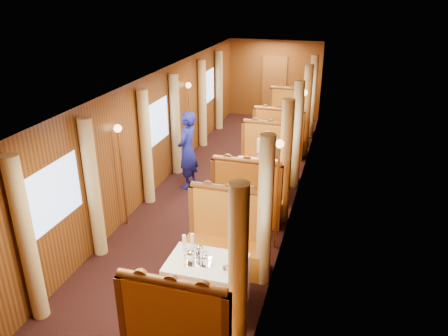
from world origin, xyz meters
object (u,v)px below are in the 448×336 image
at_px(table_far, 284,130).
at_px(tea_tray, 198,262).
at_px(banquette_near_fwd, 180,335).
at_px(rose_vase_far, 285,111).
at_px(passenger, 266,152).
at_px(banquette_near_aft, 227,242).
at_px(fruit_plate, 228,268).
at_px(banquette_mid_fwd, 248,201).
at_px(teapot_back, 199,252).
at_px(steward, 187,150).
at_px(banquette_far_aft, 289,118).
at_px(teapot_left, 191,258).
at_px(teapot_right, 205,262).
at_px(banquette_mid_aft, 268,161).
at_px(table_mid, 259,181).
at_px(banquette_far_fwd, 278,140).
at_px(table_near, 207,285).
at_px(rose_vase_mid, 258,156).

xyz_separation_m(table_far, tea_tray, (-0.10, -7.04, 0.38)).
bearing_deg(banquette_near_fwd, rose_vase_far, 89.96).
bearing_deg(rose_vase_far, passenger, -90.11).
xyz_separation_m(banquette_near_aft, fruit_plate, (0.32, -1.10, 0.35)).
bearing_deg(banquette_mid_fwd, banquette_near_aft, -90.00).
relative_size(teapot_back, rose_vase_far, 0.48).
bearing_deg(tea_tray, table_far, 89.21).
height_order(banquette_mid_fwd, steward, steward).
xyz_separation_m(banquette_far_aft, steward, (-1.60, -4.41, 0.43)).
relative_size(banquette_far_aft, tea_tray, 3.94).
relative_size(banquette_far_aft, teapot_left, 7.35).
distance_m(banquette_near_fwd, teapot_back, 1.18).
height_order(steward, passenger, steward).
bearing_deg(banquette_near_fwd, passenger, 90.00).
bearing_deg(teapot_right, teapot_back, 114.44).
bearing_deg(banquette_mid_fwd, banquette_near_fwd, -90.00).
bearing_deg(steward, tea_tray, 25.61).
bearing_deg(banquette_mid_aft, tea_tray, -91.22).
xyz_separation_m(banquette_far_aft, passenger, (-0.00, -3.74, 0.32)).
bearing_deg(banquette_mid_aft, steward, -150.23).
distance_m(rose_vase_far, steward, 3.73).
distance_m(table_mid, tea_tray, 3.56).
relative_size(banquette_near_aft, tea_tray, 3.94).
distance_m(tea_tray, passenger, 4.32).
bearing_deg(banquette_far_aft, banquette_near_fwd, -90.00).
relative_size(banquette_mid_aft, banquette_far_fwd, 1.00).
height_order(teapot_right, steward, steward).
distance_m(banquette_mid_fwd, teapot_back, 2.43).
bearing_deg(steward, fruit_plate, 30.67).
height_order(banquette_far_fwd, rose_vase_far, banquette_far_fwd).
xyz_separation_m(steward, passenger, (1.60, 0.68, -0.11)).
distance_m(table_near, banquette_mid_aft, 4.51).
height_order(tea_tray, steward, steward).
distance_m(fruit_plate, rose_vase_mid, 3.60).
relative_size(teapot_back, rose_vase_mid, 0.48).
height_order(table_near, banquette_near_aft, banquette_near_aft).
distance_m(banquette_far_fwd, teapot_back, 5.91).
distance_m(banquette_mid_aft, rose_vase_mid, 1.14).
bearing_deg(banquette_near_fwd, steward, 109.10).
bearing_deg(tea_tray, banquette_far_aft, 89.31).
bearing_deg(banquette_far_aft, banquette_mid_aft, -90.00).
height_order(table_mid, rose_vase_far, rose_vase_far).
distance_m(banquette_far_fwd, steward, 2.90).
distance_m(table_near, teapot_back, 0.47).
bearing_deg(tea_tray, rose_vase_far, 89.16).
bearing_deg(rose_vase_far, banquette_near_fwd, -90.04).
bearing_deg(banquette_mid_aft, banquette_far_aft, 90.00).
xyz_separation_m(banquette_far_fwd, fruit_plate, (0.32, -6.07, 0.35)).
height_order(banquette_far_aft, tea_tray, banquette_far_aft).
relative_size(banquette_far_aft, fruit_plate, 6.47).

